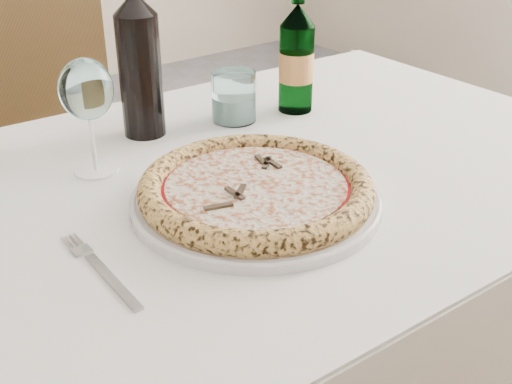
% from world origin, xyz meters
% --- Properties ---
extents(dining_table, '(1.45, 0.89, 0.76)m').
position_xyz_m(dining_table, '(-0.16, 0.15, 0.67)').
color(dining_table, brown).
rests_on(dining_table, floor).
extents(chair_far, '(0.47, 0.47, 0.93)m').
position_xyz_m(chair_far, '(-0.16, 0.92, 0.53)').
color(chair_far, brown).
rests_on(chair_far, floor).
extents(plate, '(0.36, 0.36, 0.02)m').
position_xyz_m(plate, '(-0.16, 0.05, 0.76)').
color(plate, silver).
rests_on(plate, dining_table).
extents(pizza, '(0.34, 0.34, 0.04)m').
position_xyz_m(pizza, '(-0.16, 0.05, 0.78)').
color(pizza, '#E0B26E').
rests_on(pizza, plate).
extents(fork, '(0.02, 0.19, 0.00)m').
position_xyz_m(fork, '(-0.41, 0.03, 0.76)').
color(fork, '#9C9C9C').
rests_on(fork, dining_table).
extents(wine_glass, '(0.08, 0.08, 0.18)m').
position_xyz_m(wine_glass, '(-0.29, 0.30, 0.89)').
color(wine_glass, white).
rests_on(wine_glass, dining_table).
extents(tumbler, '(0.08, 0.08, 0.09)m').
position_xyz_m(tumbler, '(0.02, 0.34, 0.80)').
color(tumbler, white).
rests_on(tumbler, dining_table).
extents(beer_bottle, '(0.07, 0.07, 0.26)m').
position_xyz_m(beer_bottle, '(0.14, 0.31, 0.86)').
color(beer_bottle, '#22612F').
rests_on(beer_bottle, dining_table).
extents(wine_bottle, '(0.07, 0.07, 0.31)m').
position_xyz_m(wine_bottle, '(-0.15, 0.39, 0.89)').
color(wine_bottle, black).
rests_on(wine_bottle, dining_table).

